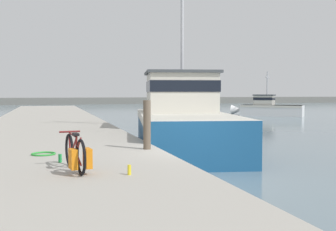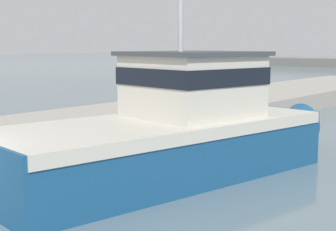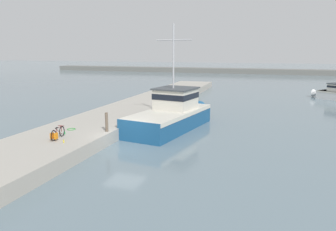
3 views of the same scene
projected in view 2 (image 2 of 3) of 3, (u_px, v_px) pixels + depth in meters
fishing_boat_main at (175, 129)px, 14.28m from camera, size 5.36×11.70×8.78m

